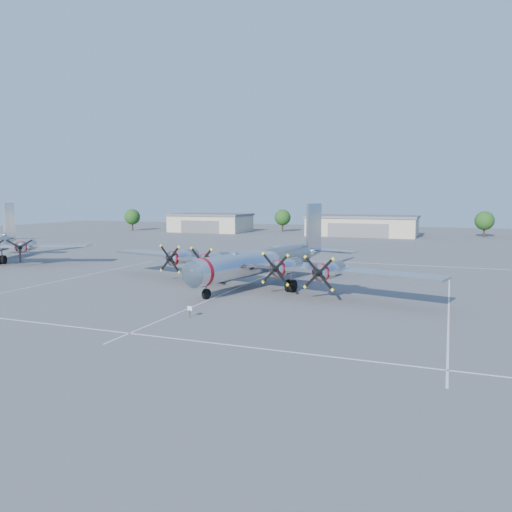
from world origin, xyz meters
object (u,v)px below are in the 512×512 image
(tree_west, at_px, (283,217))
(tree_east, at_px, (485,221))
(tree_far_west, at_px, (132,217))
(main_bomber_b29, at_px, (262,285))
(hangar_center, at_px, (362,226))
(hangar_west, at_px, (211,223))
(info_placard, at_px, (190,310))

(tree_west, distance_m, tree_east, 55.04)
(tree_far_west, relative_size, tree_east, 1.00)
(main_bomber_b29, bearing_deg, hangar_center, 105.17)
(hangar_west, relative_size, hangar_center, 0.79)
(hangar_center, xyz_separation_m, main_bomber_b29, (1.93, -81.08, -2.71))
(hangar_center, bearing_deg, tree_east, 11.38)
(hangar_west, distance_m, tree_west, 21.61)
(hangar_west, height_order, tree_east, tree_east)
(hangar_west, xyz_separation_m, hangar_center, (45.00, -0.00, -0.00))
(tree_east, bearing_deg, info_placard, -105.21)
(hangar_center, distance_m, main_bomber_b29, 81.15)
(hangar_center, xyz_separation_m, tree_east, (30.00, 6.04, 1.51))
(tree_east, bearing_deg, hangar_center, -168.62)
(tree_west, relative_size, main_bomber_b29, 0.16)
(hangar_west, bearing_deg, hangar_center, -0.00)
(tree_west, relative_size, tree_east, 1.00)
(tree_west, xyz_separation_m, tree_east, (55.00, -2.00, 0.00))
(hangar_west, bearing_deg, tree_west, 21.89)
(hangar_center, height_order, main_bomber_b29, hangar_center)
(hangar_center, height_order, info_placard, hangar_center)
(tree_west, bearing_deg, info_placard, -75.84)
(info_placard, bearing_deg, hangar_center, 104.28)
(tree_east, relative_size, info_placard, 6.99)
(tree_east, height_order, info_placard, tree_east)
(tree_west, height_order, main_bomber_b29, tree_west)
(hangar_west, distance_m, tree_far_west, 25.36)
(tree_east, distance_m, info_placard, 107.79)
(tree_far_west, bearing_deg, tree_east, 5.71)
(hangar_west, height_order, info_placard, hangar_west)
(hangar_west, height_order, tree_far_west, tree_far_west)
(tree_west, bearing_deg, hangar_west, -158.11)
(hangar_center, bearing_deg, main_bomber_b29, -88.64)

